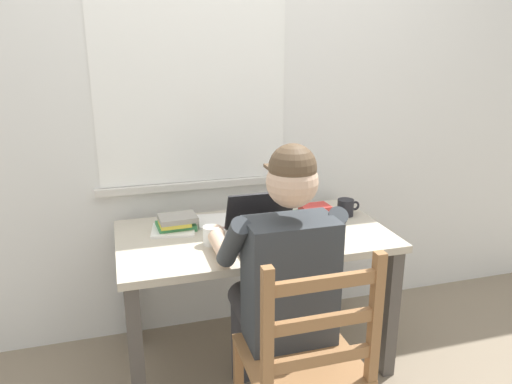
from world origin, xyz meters
TOP-DOWN VIEW (x-y plane):
  - ground_plane at (0.00, 0.00)m, footprint 8.00×8.00m
  - back_wall at (-0.00, 0.44)m, footprint 6.00×0.08m
  - desk at (0.00, 0.00)m, footprint 1.29×0.71m
  - seated_person at (-0.01, -0.43)m, footprint 0.50×0.60m
  - wooden_chair at (-0.01, -0.71)m, footprint 0.42×0.42m
  - laptop at (0.03, -0.11)m, footprint 0.33×0.33m
  - computer_mouse at (0.26, -0.20)m, footprint 0.06×0.10m
  - coffee_mug_white at (-0.22, -0.08)m, footprint 0.11×0.07m
  - coffee_mug_dark at (0.53, 0.10)m, footprint 0.12×0.09m
  - book_stack_main at (0.33, 0.02)m, footprint 0.20×0.16m
  - book_stack_side at (-0.35, 0.14)m, footprint 0.20×0.16m
  - paper_pile_near_laptop at (-0.37, 0.13)m, footprint 0.23×0.22m
  - paper_pile_back_corner at (-0.13, 0.19)m, footprint 0.23×0.22m
  - landscape_photo_print at (-0.13, 0.11)m, footprint 0.15×0.13m

SIDE VIEW (x-z plane):
  - ground_plane at x=0.00m, z-range 0.00..0.00m
  - wooden_chair at x=-0.01m, z-range -0.01..0.93m
  - desk at x=0.00m, z-range 0.25..0.95m
  - seated_person at x=-0.01m, z-range 0.06..1.30m
  - landscape_photo_print at x=-0.13m, z-range 0.70..0.70m
  - paper_pile_near_laptop at x=-0.37m, z-range 0.70..0.71m
  - paper_pile_back_corner at x=-0.13m, z-range 0.70..0.71m
  - computer_mouse at x=0.26m, z-range 0.70..0.73m
  - book_stack_side at x=-0.35m, z-range 0.70..0.77m
  - coffee_mug_white at x=-0.22m, z-range 0.70..0.79m
  - coffee_mug_dark at x=0.53m, z-range 0.70..0.79m
  - book_stack_main at x=0.33m, z-range 0.70..0.80m
  - laptop at x=0.03m, z-range 0.64..0.86m
  - back_wall at x=0.00m, z-range 0.00..2.60m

